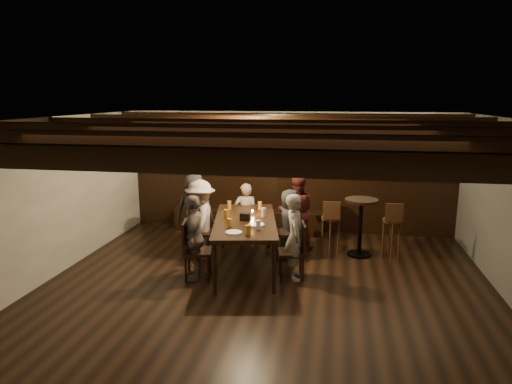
% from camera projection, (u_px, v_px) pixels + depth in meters
% --- Properties ---
extents(room, '(7.00, 7.00, 7.00)m').
position_uv_depth(room, '(266.00, 190.00, 8.05)').
color(room, black).
rests_on(room, ground).
extents(dining_table, '(1.33, 2.25, 0.79)m').
position_uv_depth(dining_table, '(245.00, 224.00, 7.19)').
color(dining_table, black).
rests_on(dining_table, floor).
extents(chair_left_near, '(0.50, 0.50, 0.94)m').
position_uv_depth(chair_left_near, '(203.00, 242.00, 7.71)').
color(chair_left_near, black).
rests_on(chair_left_near, floor).
extents(chair_left_far, '(0.48, 0.48, 0.89)m').
position_uv_depth(chair_left_far, '(197.00, 261.00, 6.83)').
color(chair_left_far, black).
rests_on(chair_left_far, floor).
extents(chair_right_near, '(0.49, 0.49, 0.91)m').
position_uv_depth(chair_right_near, '(288.00, 242.00, 7.73)').
color(chair_right_near, black).
rests_on(chair_right_near, floor).
extents(chair_right_far, '(0.45, 0.45, 0.85)m').
position_uv_depth(chair_right_far, '(292.00, 262.00, 6.85)').
color(chair_right_far, black).
rests_on(chair_right_far, floor).
extents(person_bench_left, '(0.74, 0.56, 1.38)m').
position_uv_depth(person_bench_left, '(195.00, 212.00, 8.06)').
color(person_bench_left, '#2A292C').
rests_on(person_bench_left, floor).
extents(person_bench_centre, '(0.47, 0.36, 1.18)m').
position_uv_depth(person_bench_centre, '(246.00, 215.00, 8.24)').
color(person_bench_centre, gray).
rests_on(person_bench_centre, floor).
extents(person_bench_right, '(0.75, 0.63, 1.36)m').
position_uv_depth(person_bench_right, '(296.00, 212.00, 8.09)').
color(person_bench_right, maroon).
rests_on(person_bench_right, floor).
extents(person_left_near, '(0.65, 0.95, 1.35)m').
position_uv_depth(person_left_near, '(201.00, 219.00, 7.63)').
color(person_left_near, '#B6A29A').
rests_on(person_left_near, floor).
extents(person_left_far, '(0.45, 0.80, 1.29)m').
position_uv_depth(person_left_far, '(194.00, 237.00, 6.75)').
color(person_left_far, slate).
rests_on(person_left_far, floor).
extents(person_right_near, '(0.48, 0.64, 1.19)m').
position_uv_depth(person_right_near, '(290.00, 224.00, 7.66)').
color(person_right_near, '#252527').
rests_on(person_right_near, floor).
extents(person_right_far, '(0.39, 0.52, 1.30)m').
position_uv_depth(person_right_far, '(295.00, 237.00, 6.77)').
color(person_right_far, gray).
rests_on(person_right_far, floor).
extents(pint_a, '(0.07, 0.07, 0.14)m').
position_uv_depth(pint_a, '(229.00, 205.00, 7.84)').
color(pint_a, '#BF7219').
rests_on(pint_a, dining_table).
extents(pint_b, '(0.07, 0.07, 0.14)m').
position_uv_depth(pint_b, '(260.00, 206.00, 7.80)').
color(pint_b, '#BF7219').
rests_on(pint_b, dining_table).
extents(pint_c, '(0.07, 0.07, 0.14)m').
position_uv_depth(pint_c, '(226.00, 214.00, 7.25)').
color(pint_c, '#BF7219').
rests_on(pint_c, dining_table).
extents(pint_d, '(0.07, 0.07, 0.14)m').
position_uv_depth(pint_d, '(264.00, 212.00, 7.36)').
color(pint_d, silver).
rests_on(pint_d, dining_table).
extents(pint_e, '(0.07, 0.07, 0.14)m').
position_uv_depth(pint_e, '(230.00, 223.00, 6.72)').
color(pint_e, '#BF7219').
rests_on(pint_e, dining_table).
extents(pint_f, '(0.07, 0.07, 0.14)m').
position_uv_depth(pint_f, '(258.00, 225.00, 6.62)').
color(pint_f, silver).
rests_on(pint_f, dining_table).
extents(pint_g, '(0.07, 0.07, 0.14)m').
position_uv_depth(pint_g, '(248.00, 230.00, 6.38)').
color(pint_g, '#BF7219').
rests_on(pint_g, dining_table).
extents(plate_near, '(0.24, 0.24, 0.01)m').
position_uv_depth(plate_near, '(234.00, 232.00, 6.48)').
color(plate_near, white).
rests_on(plate_near, dining_table).
extents(plate_far, '(0.24, 0.24, 0.01)m').
position_uv_depth(plate_far, '(257.00, 224.00, 6.88)').
color(plate_far, white).
rests_on(plate_far, dining_table).
extents(condiment_caddy, '(0.15, 0.10, 0.12)m').
position_uv_depth(condiment_caddy, '(245.00, 217.00, 7.11)').
color(condiment_caddy, black).
rests_on(condiment_caddy, dining_table).
extents(candle, '(0.05, 0.05, 0.05)m').
position_uv_depth(candle, '(253.00, 213.00, 7.46)').
color(candle, beige).
rests_on(candle, dining_table).
extents(high_top_table, '(0.56, 0.56, 1.00)m').
position_uv_depth(high_top_table, '(361.00, 219.00, 7.75)').
color(high_top_table, black).
rests_on(high_top_table, floor).
extents(bar_stool_left, '(0.32, 0.33, 1.01)m').
position_uv_depth(bar_stool_left, '(330.00, 236.00, 7.70)').
color(bar_stool_left, '#391D12').
rests_on(bar_stool_left, floor).
extents(bar_stool_right, '(0.32, 0.33, 1.01)m').
position_uv_depth(bar_stool_right, '(391.00, 239.00, 7.57)').
color(bar_stool_right, '#391D12').
rests_on(bar_stool_right, floor).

